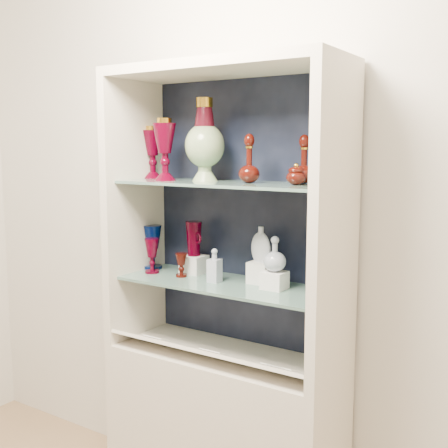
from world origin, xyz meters
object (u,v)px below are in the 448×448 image
Objects in this scene: enamel_urn at (205,140)px; cameo_medallion at (321,250)px; ruby_decanter_b at (304,158)px; cobalt_goblet at (153,247)px; lidded_bowl at (296,174)px; clear_round_decanter at (275,255)px; flat_flask at (261,244)px; ruby_decanter_a at (249,155)px; pedestal_lamp_left at (153,152)px; clear_square_bottle at (215,265)px; pedestal_lamp_right at (165,149)px; ruby_goblet_tall at (152,256)px; ruby_goblet_small at (181,265)px; ruby_pitcher at (194,239)px.

cameo_medallion is at bearing 5.68° from enamel_urn.
ruby_decanter_b is 0.86m from cobalt_goblet.
clear_round_decanter is (-0.10, 0.02, -0.32)m from lidded_bowl.
flat_flask is at bearing 158.38° from lidded_bowl.
ruby_decanter_a is 0.41m from clear_round_decanter.
clear_square_bottle is (0.39, -0.08, -0.47)m from pedestal_lamp_left.
pedestal_lamp_right is 1.72× the size of flat_flask.
ruby_decanter_a is 0.47m from cameo_medallion.
pedestal_lamp_right reaches higher than clear_round_decanter.
pedestal_lamp_left is 1.51× the size of ruby_goblet_tall.
enamel_urn is 2.20× the size of ruby_goblet_tall.
cobalt_goblet is at bearing 177.53° from clear_round_decanter.
ruby_decanter_a is 1.43× the size of flat_flask.
cameo_medallion is at bearing 45.36° from lidded_bowl.
pedestal_lamp_left reaches higher than lidded_bowl.
ruby_goblet_small is 0.18m from clear_square_bottle.
flat_flask is (0.17, 0.09, 0.09)m from clear_square_bottle.
ruby_pitcher is at bearing -179.16° from ruby_decanter_b.
ruby_decanter_a is 2.11× the size of ruby_goblet_small.
cobalt_goblet is at bearing 163.63° from ruby_goblet_small.
ruby_decanter_b is 0.36m from cameo_medallion.
ruby_decanter_b reaches higher than ruby_pitcher.
pedestal_lamp_left is 0.44m from ruby_pitcher.
pedestal_lamp_right is 1.21× the size of ruby_decanter_a.
clear_square_bottle is at bearing 6.79° from pedestal_lamp_right.
ruby_decanter_b is at bearing 25.51° from ruby_pitcher.
lidded_bowl is 0.54× the size of ruby_goblet_tall.
pedestal_lamp_left is 0.19m from pedestal_lamp_right.
pedestal_lamp_right is at bearing -167.94° from ruby_decanter_b.
pedestal_lamp_left is at bearing 90.00° from cobalt_goblet.
ruby_goblet_small is 0.78× the size of cameo_medallion.
ruby_pitcher reaches higher than ruby_goblet_small.
cobalt_goblet is 0.57m from flat_flask.
lidded_bowl is at bearing 3.89° from pedestal_lamp_right.
pedestal_lamp_left is at bearing -178.34° from ruby_decanter_b.
cobalt_goblet is (0.00, -0.01, -0.44)m from pedestal_lamp_left.
flat_flask reaches higher than clear_square_bottle.
enamel_urn is 0.58m from cobalt_goblet.
pedestal_lamp_left reaches higher than ruby_goblet_tall.
clear_round_decanter is at bearing -2.47° from cobalt_goblet.
enamel_urn is at bearing 179.53° from clear_round_decanter.
clear_square_bottle is at bearing -0.46° from ruby_goblet_small.
cameo_medallion is at bearing 0.96° from pedestal_lamp_left.
flat_flask is at bearing 76.96° from ruby_decanter_a.
enamel_urn is 2.60× the size of cameo_medallion.
clear_square_bottle is (0.33, 0.01, -0.01)m from ruby_goblet_tall.
lidded_bowl is 0.55× the size of ruby_pitcher.
ruby_decanter_b is (0.74, 0.02, -0.02)m from pedestal_lamp_left.
cameo_medallion is (0.61, 0.00, 0.01)m from ruby_pitcher.
ruby_goblet_small is at bearing -16.37° from cobalt_goblet.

